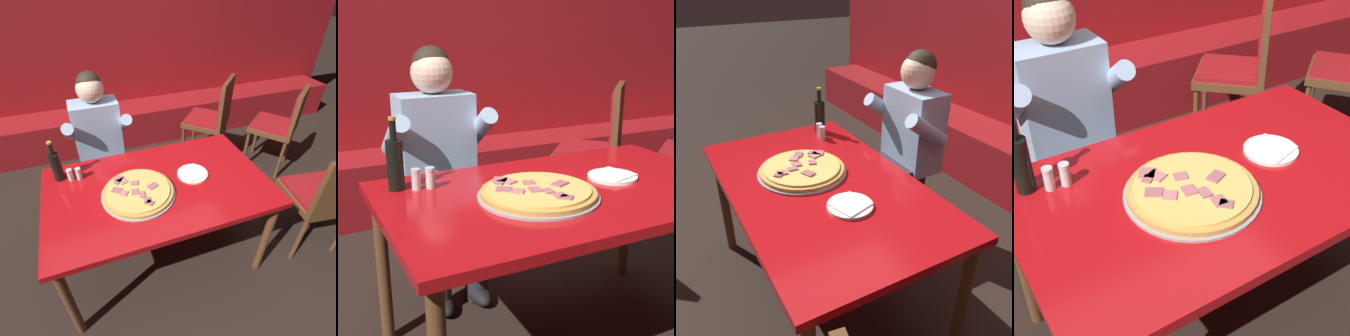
{
  "view_description": "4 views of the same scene",
  "coord_description": "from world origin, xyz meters",
  "views": [
    {
      "loc": [
        -0.38,
        -1.24,
        1.88
      ],
      "look_at": [
        0.09,
        0.05,
        0.83
      ],
      "focal_mm": 28.0,
      "sensor_mm": 36.0,
      "label": 1
    },
    {
      "loc": [
        -0.99,
        -1.47,
        1.37
      ],
      "look_at": [
        -0.21,
        0.09,
        0.83
      ],
      "focal_mm": 50.0,
      "sensor_mm": 36.0,
      "label": 2
    },
    {
      "loc": [
        1.46,
        -0.68,
        1.7
      ],
      "look_at": [
        -0.15,
        0.22,
        0.7
      ],
      "focal_mm": 40.0,
      "sensor_mm": 36.0,
      "label": 3
    },
    {
      "loc": [
        -0.84,
        -1.06,
        1.72
      ],
      "look_at": [
        -0.09,
        0.11,
        0.75
      ],
      "focal_mm": 50.0,
      "sensor_mm": 36.0,
      "label": 4
    }
  ],
  "objects": [
    {
      "name": "plate_white_paper",
      "position": [
        0.26,
        0.02,
        0.75
      ],
      "size": [
        0.21,
        0.21,
        0.02
      ],
      "color": "white",
      "rests_on": "main_dining_table"
    },
    {
      "name": "dining_chair_far_right",
      "position": [
        1.6,
        0.69,
        0.58
      ],
      "size": [
        0.62,
        0.62,
        0.96
      ],
      "color": "brown",
      "rests_on": "ground_plane"
    },
    {
      "name": "pizza",
      "position": [
        -0.15,
        -0.04,
        0.76
      ],
      "size": [
        0.47,
        0.47,
        0.05
      ],
      "color": "#9E9EA3",
      "rests_on": "main_dining_table"
    },
    {
      "name": "diner_seated_blue_shirt",
      "position": [
        -0.28,
        0.71,
        0.71
      ],
      "size": [
        0.53,
        0.53,
        1.27
      ],
      "color": "black",
      "rests_on": "ground_plane"
    },
    {
      "name": "ground_plane",
      "position": [
        0.0,
        0.0,
        0.0
      ],
      "size": [
        24.0,
        24.0,
        0.0
      ],
      "primitive_type": "plane",
      "color": "black"
    },
    {
      "name": "booth_wall_panel",
      "position": [
        0.0,
        2.18,
        0.95
      ],
      "size": [
        6.8,
        0.16,
        1.9
      ],
      "primitive_type": "cube",
      "color": "maroon",
      "rests_on": "ground_plane"
    },
    {
      "name": "dining_chair_near_right",
      "position": [
        0.99,
        1.08,
        0.58
      ],
      "size": [
        0.62,
        0.62,
        0.99
      ],
      "color": "brown",
      "rests_on": "ground_plane"
    },
    {
      "name": "beer_bottle",
      "position": [
        -0.6,
        0.29,
        0.86
      ],
      "size": [
        0.07,
        0.07,
        0.29
      ],
      "color": "black",
      "rests_on": "main_dining_table"
    },
    {
      "name": "main_dining_table",
      "position": [
        0.0,
        0.0,
        0.67
      ],
      "size": [
        1.45,
        0.88,
        0.75
      ],
      "color": "brown",
      "rests_on": "ground_plane"
    },
    {
      "name": "shaker_parmesan",
      "position": [
        -0.53,
        0.25,
        0.78
      ],
      "size": [
        0.04,
        0.04,
        0.09
      ],
      "color": "silver",
      "rests_on": "main_dining_table"
    },
    {
      "name": "shaker_oregano",
      "position": [
        -0.48,
        0.24,
        0.78
      ],
      "size": [
        0.04,
        0.04,
        0.09
      ],
      "color": "silver",
      "rests_on": "main_dining_table"
    },
    {
      "name": "dining_chair_near_left",
      "position": [
        1.19,
        -0.33,
        0.57
      ],
      "size": [
        0.5,
        0.5,
        0.96
      ],
      "color": "brown",
      "rests_on": "ground_plane"
    },
    {
      "name": "booth_bench",
      "position": [
        0.0,
        1.86,
        0.23
      ],
      "size": [
        6.46,
        0.48,
        0.46
      ],
      "primitive_type": "cube",
      "color": "maroon",
      "rests_on": "ground_plane"
    }
  ]
}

